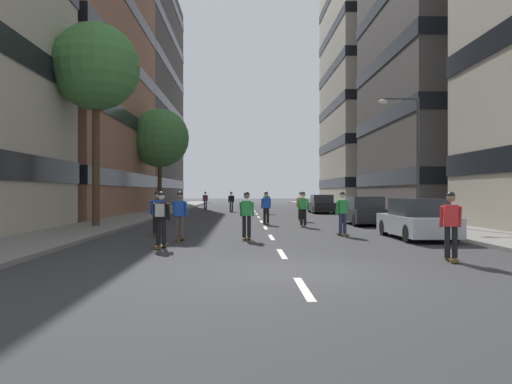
# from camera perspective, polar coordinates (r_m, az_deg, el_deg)

# --- Properties ---
(ground_plane) EXTENTS (170.33, 170.33, 0.00)m
(ground_plane) POSITION_cam_1_polar(r_m,az_deg,el_deg) (39.36, 0.05, -2.54)
(ground_plane) COLOR #333335
(sidewalk_left) EXTENTS (3.14, 78.07, 0.14)m
(sidewalk_left) POSITION_cam_1_polar(r_m,az_deg,el_deg) (43.47, -10.95, -2.21)
(sidewalk_left) COLOR gray
(sidewalk_left) RESTS_ON ground_plane
(sidewalk_right) EXTENTS (3.14, 78.07, 0.14)m
(sidewalk_right) POSITION_cam_1_polar(r_m,az_deg,el_deg) (43.89, 10.68, -2.18)
(sidewalk_right) COLOR gray
(sidewalk_right) RESTS_ON ground_plane
(lane_markings) EXTENTS (0.16, 67.20, 0.01)m
(lane_markings) POSITION_cam_1_polar(r_m,az_deg,el_deg) (41.47, -0.03, -2.41)
(lane_markings) COLOR silver
(lane_markings) RESTS_ON ground_plane
(building_left_mid) EXTENTS (16.91, 21.28, 22.71)m
(building_left_mid) POSITION_cam_1_polar(r_m,az_deg,el_deg) (42.70, -25.77, 13.13)
(building_left_mid) COLOR #9E6B51
(building_left_mid) RESTS_ON ground_plane
(building_left_far) EXTENTS (16.91, 23.00, 27.42)m
(building_left_far) POSITION_cam_1_polar(r_m,az_deg,el_deg) (63.51, -17.44, 10.95)
(building_left_far) COLOR #4C4744
(building_left_far) RESTS_ON ground_plane
(building_right_mid) EXTENTS (16.91, 16.33, 32.43)m
(building_right_mid) POSITION_cam_1_polar(r_m,az_deg,el_deg) (44.97, 25.37, 18.89)
(building_right_mid) COLOR #4C4744
(building_right_mid) RESTS_ON ground_plane
(building_right_far) EXTENTS (16.91, 17.57, 37.10)m
(building_right_far) POSITION_cam_1_polar(r_m,az_deg,el_deg) (65.23, 16.24, 15.03)
(building_right_far) COLOR #B2A893
(building_right_far) RESTS_ON ground_plane
(parked_car_near) EXTENTS (1.82, 4.40, 1.52)m
(parked_car_near) POSITION_cam_1_polar(r_m,az_deg,el_deg) (40.79, 7.65, -1.47)
(parked_car_near) COLOR black
(parked_car_near) RESTS_ON ground_plane
(parked_car_mid) EXTENTS (1.82, 4.40, 1.52)m
(parked_car_mid) POSITION_cam_1_polar(r_m,az_deg,el_deg) (19.33, 18.23, -3.15)
(parked_car_mid) COLOR #B2B7BF
(parked_car_mid) RESTS_ON ground_plane
(parked_car_far) EXTENTS (1.82, 4.40, 1.52)m
(parked_car_far) POSITION_cam_1_polar(r_m,az_deg,el_deg) (26.89, 12.51, -2.25)
(parked_car_far) COLOR black
(parked_car_far) RESTS_ON ground_plane
(street_tree_near) EXTENTS (5.00, 5.00, 8.71)m
(street_tree_near) POSITION_cam_1_polar(r_m,az_deg,el_deg) (42.67, -11.17, 6.17)
(street_tree_near) COLOR #4C3823
(street_tree_near) RESTS_ON sidewalk_left
(street_tree_mid) EXTENTS (4.19, 4.19, 9.76)m
(street_tree_mid) POSITION_cam_1_polar(r_m,az_deg,el_deg) (25.47, -18.18, 13.61)
(street_tree_mid) COLOR #4C3823
(street_tree_mid) RESTS_ON sidewalk_left
(streetlamp_right) EXTENTS (2.13, 0.30, 6.50)m
(streetlamp_right) POSITION_cam_1_polar(r_m,az_deg,el_deg) (26.36, 17.61, 5.18)
(streetlamp_right) COLOR #3F3F44
(streetlamp_right) RESTS_ON sidewalk_right
(skater_0) EXTENTS (0.57, 0.92, 1.78)m
(skater_0) POSITION_cam_1_polar(r_m,az_deg,el_deg) (19.89, 10.07, -2.24)
(skater_0) COLOR brown
(skater_0) RESTS_ON ground_plane
(skater_1) EXTENTS (0.55, 0.92, 1.78)m
(skater_1) POSITION_cam_1_polar(r_m,az_deg,el_deg) (15.64, -11.02, -2.75)
(skater_1) COLOR brown
(skater_1) RESTS_ON ground_plane
(skater_2) EXTENTS (0.55, 0.92, 1.78)m
(skater_2) POSITION_cam_1_polar(r_m,az_deg,el_deg) (19.96, -11.48, -2.23)
(skater_2) COLOR brown
(skater_2) RESTS_ON ground_plane
(skater_3) EXTENTS (0.55, 0.92, 1.78)m
(skater_3) POSITION_cam_1_polar(r_m,az_deg,el_deg) (24.68, 5.54, -1.80)
(skater_3) COLOR brown
(skater_3) RESTS_ON ground_plane
(skater_4) EXTENTS (0.56, 0.92, 1.78)m
(skater_4) POSITION_cam_1_polar(r_m,az_deg,el_deg) (26.34, 1.19, -1.68)
(skater_4) COLOR brown
(skater_4) RESTS_ON ground_plane
(skater_5) EXTENTS (0.57, 0.92, 1.78)m
(skater_5) POSITION_cam_1_polar(r_m,az_deg,el_deg) (13.39, 21.79, -3.35)
(skater_5) COLOR brown
(skater_5) RESTS_ON ground_plane
(skater_6) EXTENTS (0.56, 0.92, 1.78)m
(skater_6) POSITION_cam_1_polar(r_m,az_deg,el_deg) (17.95, -1.10, -2.49)
(skater_6) COLOR brown
(skater_6) RESTS_ON ground_plane
(skater_7) EXTENTS (0.55, 0.92, 1.78)m
(skater_7) POSITION_cam_1_polar(r_m,az_deg,el_deg) (38.88, 1.26, -1.12)
(skater_7) COLOR brown
(skater_7) RESTS_ON ground_plane
(skater_8) EXTENTS (0.56, 0.92, 1.78)m
(skater_8) POSITION_cam_1_polar(r_m,az_deg,el_deg) (17.85, -8.88, -2.50)
(skater_8) COLOR brown
(skater_8) RESTS_ON ground_plane
(skater_9) EXTENTS (0.56, 0.92, 1.78)m
(skater_9) POSITION_cam_1_polar(r_m,az_deg,el_deg) (42.82, -2.90, -1.01)
(skater_9) COLOR brown
(skater_9) RESTS_ON ground_plane
(skater_10) EXTENTS (0.55, 0.91, 1.78)m
(skater_10) POSITION_cam_1_polar(r_m,az_deg,el_deg) (29.45, 5.27, -1.44)
(skater_10) COLOR brown
(skater_10) RESTS_ON ground_plane
(skater_11) EXTENTS (0.57, 0.92, 1.78)m
(skater_11) POSITION_cam_1_polar(r_m,az_deg,el_deg) (48.53, -5.93, -0.85)
(skater_11) COLOR brown
(skater_11) RESTS_ON ground_plane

